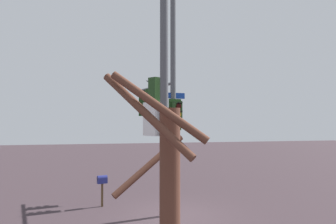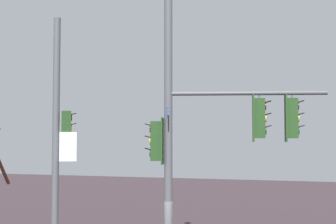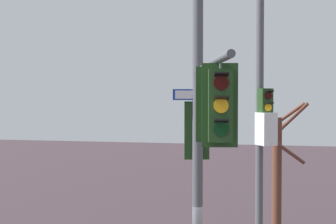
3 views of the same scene
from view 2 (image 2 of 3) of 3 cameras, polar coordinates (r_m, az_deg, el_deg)
name	(u,v)px [view 2 (image 2 of 3)]	position (r m, az deg, el deg)	size (l,w,h in m)	color
main_signal_pole_assembly	(201,112)	(14.09, 3.74, 0.00)	(5.11, 3.18, 9.44)	#4C4F54
secondary_pole_assembly	(61,141)	(16.89, -12.09, -3.25)	(0.80, 0.67, 8.26)	#4C4F54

